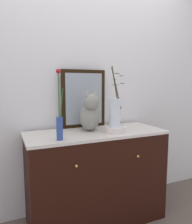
% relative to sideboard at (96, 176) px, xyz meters
% --- Properties ---
extents(ground_plane, '(6.00, 6.00, 0.00)m').
position_rel_sideboard_xyz_m(ground_plane, '(0.00, 0.00, -0.43)').
color(ground_plane, brown).
extents(wall_back, '(4.40, 0.08, 2.60)m').
position_rel_sideboard_xyz_m(wall_back, '(0.00, 0.34, 0.87)').
color(wall_back, silver).
rests_on(wall_back, ground_plane).
extents(sideboard, '(1.28, 0.54, 0.87)m').
position_rel_sideboard_xyz_m(sideboard, '(0.00, 0.00, 0.00)').
color(sideboard, black).
rests_on(sideboard, ground_plane).
extents(mirror_leaning, '(0.45, 0.03, 0.57)m').
position_rel_sideboard_xyz_m(mirror_leaning, '(-0.03, 0.24, 0.72)').
color(mirror_leaning, black).
rests_on(mirror_leaning, sideboard).
extents(cat_sitting, '(0.21, 0.41, 0.39)m').
position_rel_sideboard_xyz_m(cat_sitting, '(-0.04, 0.05, 0.59)').
color(cat_sitting, gray).
rests_on(cat_sitting, sideboard).
extents(vase_slim_green, '(0.06, 0.05, 0.55)m').
position_rel_sideboard_xyz_m(vase_slim_green, '(-0.38, -0.16, 0.57)').
color(vase_slim_green, '#2C448B').
rests_on(vase_slim_green, sideboard).
extents(bowl_porcelain, '(0.18, 0.18, 0.05)m').
position_rel_sideboard_xyz_m(bowl_porcelain, '(0.14, -0.10, 0.46)').
color(bowl_porcelain, silver).
rests_on(bowl_porcelain, sideboard).
extents(vase_glass_clear, '(0.13, 0.20, 0.53)m').
position_rel_sideboard_xyz_m(vase_glass_clear, '(0.14, -0.10, 0.63)').
color(vase_glass_clear, silver).
rests_on(vase_glass_clear, bowl_porcelain).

